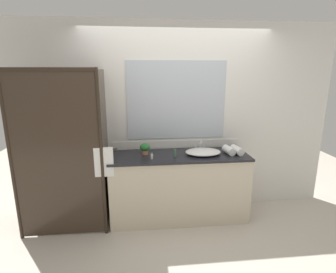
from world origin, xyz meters
name	(u,v)px	position (x,y,z in m)	size (l,w,h in m)	color
ground_plane	(179,217)	(0.00, 0.00, 0.00)	(8.00, 8.00, 0.00)	beige
wall_back_with_mirror	(176,119)	(0.00, 0.34, 1.31)	(4.40, 0.06, 2.60)	silver
vanity_cabinet	(179,186)	(0.00, 0.01, 0.45)	(1.80, 0.58, 0.90)	beige
shower_enclosure	(74,153)	(-1.27, -0.19, 1.02)	(1.20, 0.59, 2.00)	#2D2319
sink_basin	(203,152)	(0.31, -0.01, 0.93)	(0.47, 0.34, 0.07)	white
faucet	(200,147)	(0.31, 0.19, 0.94)	(0.17, 0.13, 0.14)	silver
potted_plant	(145,148)	(-0.45, 0.07, 0.99)	(0.13, 0.13, 0.15)	#B77A51
amenity_bottle_shampoo	(152,156)	(-0.37, -0.13, 0.94)	(0.03, 0.03, 0.08)	white
amenity_bottle_body_wash	(175,153)	(-0.07, -0.07, 0.95)	(0.03, 0.03, 0.10)	#4C7056
rolled_towel_near_edge	(237,150)	(0.76, -0.03, 0.95)	(0.10, 0.10, 0.23)	white
rolled_towel_middle	(229,150)	(0.65, -0.03, 0.95)	(0.10, 0.10, 0.21)	white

